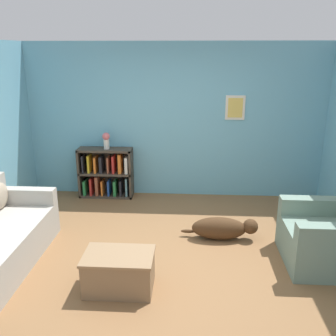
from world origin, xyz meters
The scene contains 7 objects.
ground_plane centered at (0.00, 0.00, 0.00)m, with size 14.00×14.00×0.00m, color brown.
wall_back centered at (0.00, 2.25, 1.30)m, with size 5.60×0.13×2.60m.
bookshelf centered at (-1.18, 2.04, 0.41)m, with size 0.92×0.31×0.86m.
recliner_chair centered at (1.95, 0.05, 0.35)m, with size 0.93×0.96×0.98m.
coffee_table centered at (-0.46, -0.62, 0.22)m, with size 0.74×0.49×0.41m.
dog centered at (0.73, 0.57, 0.16)m, with size 1.04×0.28×0.31m.
vase centered at (-1.15, 2.02, 1.02)m, with size 0.13×0.13×0.28m.
Camera 1 is at (0.28, -4.05, 2.46)m, focal length 40.00 mm.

